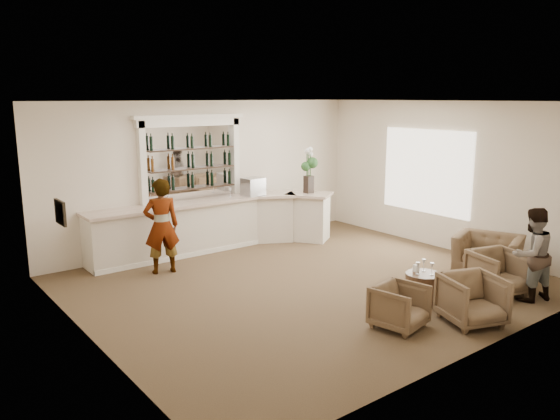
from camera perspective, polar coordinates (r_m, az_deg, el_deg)
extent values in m
plane|color=brown|center=(10.19, 2.96, -7.63)|extent=(8.00, 8.00, 0.00)
cube|color=beige|center=(12.60, -7.37, 3.77)|extent=(8.00, 0.04, 3.30)
cube|color=beige|center=(7.83, -19.77, -1.72)|extent=(0.04, 7.00, 3.30)
cube|color=beige|center=(12.72, 16.91, 3.43)|extent=(0.04, 7.00, 3.30)
cube|color=white|center=(9.62, 3.17, 11.26)|extent=(8.00, 7.00, 0.04)
cube|color=white|center=(12.98, 15.05, 3.91)|extent=(0.05, 2.40, 1.90)
cube|color=black|center=(8.97, -21.98, -0.24)|extent=(0.04, 0.46, 0.38)
cube|color=beige|center=(8.97, -21.82, -0.22)|extent=(0.01, 0.38, 0.30)
cube|color=silver|center=(12.04, -10.50, -2.09)|extent=(4.00, 0.70, 1.08)
cube|color=beige|center=(11.90, -10.56, 0.55)|extent=(4.10, 0.82, 0.06)
cube|color=silver|center=(13.05, -0.83, -0.81)|extent=(1.12, 1.04, 1.08)
cube|color=beige|center=(12.93, -0.79, 1.64)|extent=(1.27, 1.19, 0.06)
cube|color=silver|center=(13.09, 2.99, -0.79)|extent=(1.08, 1.14, 1.08)
cube|color=beige|center=(12.96, 3.07, 1.65)|extent=(1.24, 1.29, 0.06)
cube|color=white|center=(11.88, -9.68, -4.70)|extent=(4.00, 0.06, 0.10)
cube|color=white|center=(12.30, -9.38, 4.92)|extent=(2.15, 0.02, 1.65)
cube|color=white|center=(11.82, -14.07, 2.00)|extent=(0.14, 0.16, 2.90)
cube|color=white|center=(12.90, -4.68, 3.11)|extent=(0.14, 0.16, 2.90)
cube|color=white|center=(12.18, -9.38, 9.06)|extent=(2.52, 0.16, 0.18)
cube|color=white|center=(12.17, -9.40, 9.62)|extent=(2.64, 0.20, 0.08)
cube|color=#312218|center=(12.29, -9.05, 2.24)|extent=(2.05, 0.20, 0.03)
cube|color=#312218|center=(12.22, -9.11, 4.27)|extent=(2.05, 0.20, 0.03)
cube|color=#312218|center=(12.17, -9.18, 6.33)|extent=(2.05, 0.20, 0.03)
cylinder|color=#4A2D20|center=(9.51, 14.68, -7.86)|extent=(0.59, 0.59, 0.50)
imported|color=gray|center=(10.77, -12.28, -1.66)|extent=(0.77, 0.60, 1.87)
imported|color=gray|center=(10.06, 24.82, -4.24)|extent=(0.91, 0.79, 1.59)
imported|color=brown|center=(8.40, 12.39, -9.81)|extent=(0.84, 0.86, 0.66)
imported|color=brown|center=(8.83, 19.45, -8.81)|extent=(1.06, 1.07, 0.76)
imported|color=brown|center=(10.26, 21.83, -6.09)|extent=(1.02, 1.04, 0.77)
imported|color=brown|center=(11.28, 20.87, -4.42)|extent=(1.39, 1.48, 0.77)
cube|color=#ADAEB2|center=(12.62, -2.84, 2.46)|extent=(0.49, 0.42, 0.41)
cube|color=black|center=(12.95, 3.01, 2.69)|extent=(0.18, 0.18, 0.41)
cube|color=white|center=(9.48, 14.03, -5.92)|extent=(0.08, 0.08, 0.12)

